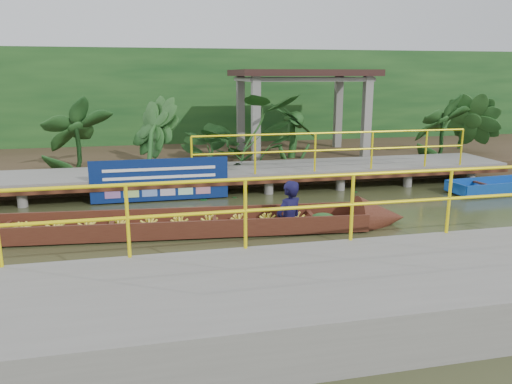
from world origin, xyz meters
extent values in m
plane|color=#2E351A|center=(0.00, 0.00, 0.00)|extent=(80.00, 80.00, 0.00)
cube|color=#36281B|center=(0.00, 7.50, 0.23)|extent=(30.00, 8.00, 0.45)
cube|color=slate|center=(0.00, 3.50, 0.50)|extent=(16.00, 2.00, 0.15)
cube|color=black|center=(0.00, 2.50, 0.42)|extent=(16.00, 0.12, 0.18)
cylinder|color=yellow|center=(2.75, 2.55, 1.57)|extent=(7.50, 0.05, 0.05)
cylinder|color=yellow|center=(2.75, 2.55, 1.12)|extent=(7.50, 0.05, 0.05)
cylinder|color=yellow|center=(2.75, 2.55, 1.07)|extent=(0.05, 0.05, 1.00)
cylinder|color=slate|center=(-4.00, 2.70, 0.22)|extent=(0.24, 0.24, 0.55)
cylinder|color=slate|center=(-4.00, 4.30, 0.22)|extent=(0.24, 0.24, 0.55)
cylinder|color=slate|center=(-2.00, 2.70, 0.22)|extent=(0.24, 0.24, 0.55)
cylinder|color=slate|center=(-2.00, 4.30, 0.22)|extent=(0.24, 0.24, 0.55)
cylinder|color=slate|center=(0.00, 2.70, 0.22)|extent=(0.24, 0.24, 0.55)
cylinder|color=slate|center=(0.00, 4.30, 0.22)|extent=(0.24, 0.24, 0.55)
cylinder|color=slate|center=(2.00, 2.70, 0.22)|extent=(0.24, 0.24, 0.55)
cylinder|color=slate|center=(2.00, 4.30, 0.22)|extent=(0.24, 0.24, 0.55)
cylinder|color=slate|center=(4.00, 2.70, 0.22)|extent=(0.24, 0.24, 0.55)
cylinder|color=slate|center=(4.00, 4.30, 0.22)|extent=(0.24, 0.24, 0.55)
cylinder|color=slate|center=(6.00, 2.70, 0.22)|extent=(0.24, 0.24, 0.55)
cylinder|color=slate|center=(6.00, 4.30, 0.22)|extent=(0.24, 0.24, 0.55)
cylinder|color=slate|center=(0.00, 2.70, 0.22)|extent=(0.24, 0.24, 0.55)
cube|color=slate|center=(1.00, -4.20, 0.30)|extent=(18.00, 2.40, 0.70)
cylinder|color=yellow|center=(1.00, -3.05, 1.65)|extent=(10.00, 0.05, 0.05)
cylinder|color=yellow|center=(1.00, -3.05, 1.20)|extent=(10.00, 0.05, 0.05)
cylinder|color=yellow|center=(1.00, -3.05, 1.15)|extent=(0.05, 0.05, 1.00)
cube|color=slate|center=(1.20, 5.10, 1.60)|extent=(0.25, 0.25, 2.80)
cube|color=slate|center=(4.80, 5.10, 1.60)|extent=(0.25, 0.25, 2.80)
cube|color=slate|center=(1.20, 7.50, 1.60)|extent=(0.25, 0.25, 2.80)
cube|color=slate|center=(4.80, 7.50, 1.60)|extent=(0.25, 0.25, 2.80)
cube|color=slate|center=(3.00, 6.30, 2.90)|extent=(4.00, 2.60, 0.12)
cube|color=black|center=(3.00, 6.30, 3.10)|extent=(4.40, 3.00, 0.20)
cube|color=#133B17|center=(0.00, 10.00, 2.00)|extent=(30.00, 0.80, 4.00)
cube|color=#3D1910|center=(-1.83, -0.06, 0.06)|extent=(8.09, 1.76, 0.06)
cube|color=#3D1910|center=(-1.79, 0.44, 0.20)|extent=(8.00, 0.82, 0.34)
cube|color=#3D1910|center=(-1.88, -0.56, 0.20)|extent=(8.00, 0.82, 0.34)
cone|color=#3D1910|center=(2.61, -0.48, 0.14)|extent=(1.09, 1.05, 0.96)
ellipsoid|color=#133B17|center=(1.36, -0.36, 0.16)|extent=(0.60, 0.49, 0.26)
imported|color=black|center=(0.66, -0.29, 0.99)|extent=(0.78, 0.69, 1.80)
cube|color=navy|center=(7.00, 1.55, 0.09)|extent=(2.77, 1.03, 0.09)
cube|color=navy|center=(6.97, 1.96, 0.20)|extent=(2.71, 0.27, 0.27)
cube|color=navy|center=(7.03, 1.15, 0.20)|extent=(2.71, 0.27, 0.27)
cube|color=navy|center=(5.65, 1.44, 0.20)|extent=(0.12, 0.82, 0.27)
cube|color=black|center=(6.55, 1.52, 0.24)|extent=(0.16, 0.82, 0.05)
cube|color=navy|center=(-1.79, 2.48, 0.55)|extent=(3.32, 0.03, 1.04)
cube|color=white|center=(-1.79, 2.46, 0.82)|extent=(2.70, 0.01, 0.07)
cube|color=white|center=(-1.79, 2.46, 0.62)|extent=(2.70, 0.01, 0.07)
imported|color=#133B17|center=(-4.00, 5.30, 1.29)|extent=(1.34, 1.34, 1.67)
imported|color=#133B17|center=(-2.00, 5.30, 1.29)|extent=(1.34, 1.34, 1.67)
imported|color=#133B17|center=(0.50, 5.30, 1.29)|extent=(1.34, 1.34, 1.67)
imported|color=#133B17|center=(2.50, 5.30, 1.29)|extent=(1.34, 1.34, 1.67)
imported|color=#133B17|center=(7.50, 5.30, 1.29)|extent=(1.34, 1.34, 1.67)
imported|color=#133B17|center=(9.00, 5.30, 1.29)|extent=(1.34, 1.34, 1.67)
camera|label=1|loc=(-2.14, -9.63, 3.06)|focal=35.00mm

